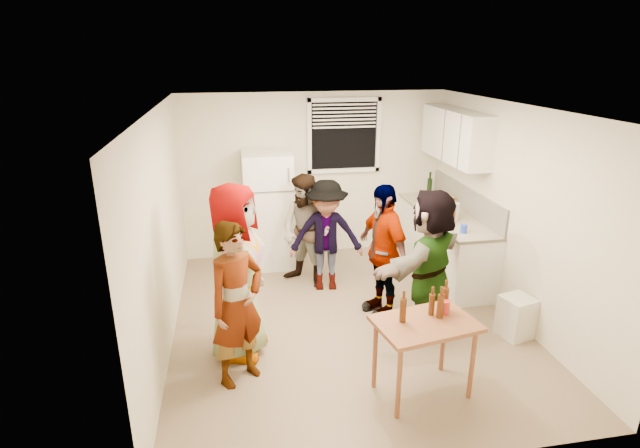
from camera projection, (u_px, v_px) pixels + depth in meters
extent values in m
cube|color=white|center=(268.00, 210.00, 7.31)|extent=(0.70, 0.70, 1.70)
cube|color=white|center=(443.00, 244.00, 7.18)|extent=(0.60, 2.20, 0.86)
cube|color=#B8AE94|center=(446.00, 214.00, 7.03)|extent=(0.64, 2.22, 0.04)
cube|color=#B0AAA0|center=(466.00, 199.00, 7.02)|extent=(0.03, 2.20, 0.36)
cube|color=white|center=(455.00, 136.00, 6.89)|extent=(0.34, 1.60, 0.70)
cylinder|color=white|center=(454.00, 220.00, 6.74)|extent=(0.11, 0.11, 0.24)
cylinder|color=black|center=(429.00, 197.00, 7.76)|extent=(0.08, 0.08, 0.30)
cylinder|color=#47230C|center=(452.00, 223.00, 6.62)|extent=(0.07, 0.07, 0.25)
cylinder|color=blue|center=(463.00, 233.00, 6.25)|extent=(0.08, 0.08, 0.11)
cube|color=gold|center=(452.00, 201.00, 7.32)|extent=(0.02, 0.18, 0.15)
cube|color=silver|center=(516.00, 316.00, 5.59)|extent=(0.39, 0.39, 0.47)
cylinder|color=#47230C|center=(431.00, 315.00, 4.60)|extent=(0.05, 0.05, 0.21)
cylinder|color=#AA2B22|center=(444.00, 313.00, 4.62)|extent=(0.10, 0.10, 0.13)
imported|color=gray|center=(241.00, 351.00, 5.37)|extent=(2.07, 1.50, 0.59)
imported|color=#141933|center=(241.00, 377.00, 4.93)|extent=(1.45, 1.66, 0.39)
imported|color=brown|center=(307.00, 283.00, 6.93)|extent=(1.62, 1.62, 0.58)
imported|color=#38393D|center=(326.00, 287.00, 6.81)|extent=(1.17, 1.63, 0.56)
imported|color=black|center=(380.00, 311.00, 6.19)|extent=(1.83, 1.35, 0.40)
imported|color=#C7724E|center=(424.00, 331.00, 5.75)|extent=(2.29, 2.31, 0.50)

